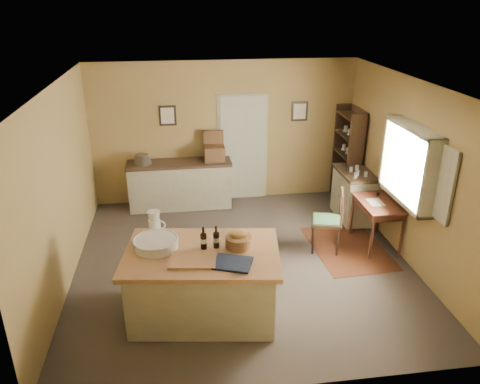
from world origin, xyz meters
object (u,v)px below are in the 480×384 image
object	(u,v)px
right_cabinet	(353,195)
shelving_unit	(350,157)
work_island	(202,281)
writing_desk	(378,208)
sideboard	(181,183)
desk_chair	(326,221)

from	to	relation	value
right_cabinet	shelving_unit	size ratio (longest dim) A/B	0.53
work_island	writing_desk	size ratio (longest dim) A/B	2.20
work_island	writing_desk	world-z (taller)	work_island
sideboard	writing_desk	size ratio (longest dim) A/B	2.11
writing_desk	right_cabinet	bearing A→B (deg)	90.01
writing_desk	right_cabinet	xyz separation A→B (m)	(-0.00, 1.02, -0.21)
work_island	writing_desk	bearing A→B (deg)	33.61
work_island	desk_chair	world-z (taller)	work_island
sideboard	desk_chair	xyz separation A→B (m)	(2.24, -1.97, 0.02)
desk_chair	shelving_unit	bearing A→B (deg)	77.48
work_island	desk_chair	size ratio (longest dim) A/B	2.03
work_island	shelving_unit	world-z (taller)	shelving_unit
sideboard	right_cabinet	distance (m)	3.22
writing_desk	desk_chair	world-z (taller)	desk_chair
desk_chair	right_cabinet	bearing A→B (deg)	67.75
writing_desk	shelving_unit	xyz separation A→B (m)	(0.15, 1.75, 0.26)
work_island	writing_desk	xyz separation A→B (m)	(2.88, 1.39, 0.19)
writing_desk	desk_chair	distance (m)	0.85
writing_desk	shelving_unit	distance (m)	1.77
right_cabinet	work_island	bearing A→B (deg)	-140.06
desk_chair	shelving_unit	size ratio (longest dim) A/B	0.54
writing_desk	shelving_unit	world-z (taller)	shelving_unit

